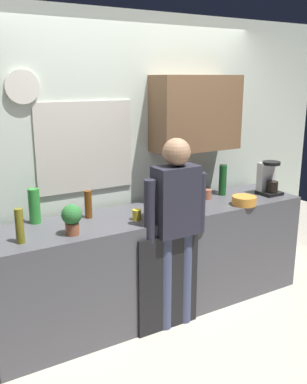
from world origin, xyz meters
The scene contains 18 objects.
ground_plane centered at (0.00, 0.00, 0.00)m, with size 8.00×8.00×0.00m, color beige.
kitchen_counter centered at (0.00, 0.30, 0.46)m, with size 2.88×0.64×0.93m, color #4C4C51.
dishwasher_panel centered at (-0.08, -0.03, 0.42)m, with size 0.56×0.02×0.84m, color black.
back_wall_assembly centered at (0.06, 0.70, 1.36)m, with size 4.48×0.42×2.60m.
coffee_maker centered at (1.25, 0.23, 1.08)m, with size 0.20×0.20×0.33m.
bottle_amber_beer centered at (-0.57, 0.44, 1.04)m, with size 0.06×0.06×0.23m, color brown.
bottle_clear_soda centered at (-0.98, 0.53, 1.07)m, with size 0.09×0.09×0.28m, color #2D8C33.
bottle_dark_sauce centered at (0.47, 0.50, 1.02)m, with size 0.06×0.06×0.18m, color black.
bottle_red_vinegar centered at (0.02, 0.26, 1.04)m, with size 0.06×0.06×0.22m, color maroon.
bottle_green_wine centered at (0.84, 0.43, 1.08)m, with size 0.07×0.07×0.30m, color #195923.
bottle_olive_oil centered at (-1.19, 0.17, 1.05)m, with size 0.06×0.06×0.25m, color olive.
cup_blue_mug centered at (0.11, 0.34, 0.98)m, with size 0.08×0.08×0.10m, color #3351B2.
cup_yellow_cup centered at (-0.25, 0.19, 0.97)m, with size 0.07×0.07×0.09m, color yellow.
cup_terracotta_mug centered at (0.62, 0.39, 0.97)m, with size 0.08×0.08×0.09m, color #B26647.
mixing_bowl centered at (0.79, 0.07, 0.97)m, with size 0.22×0.22×0.08m, color orange.
potted_plant centered at (-0.82, 0.14, 1.06)m, with size 0.15×0.15×0.23m.
dish_soap centered at (-0.73, 0.33, 1.01)m, with size 0.06×0.06×0.18m.
person_at_sink centered at (0.00, 0.00, 0.95)m, with size 0.57×0.22×1.60m.
Camera 1 is at (-1.82, -2.71, 2.05)m, focal length 40.03 mm.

